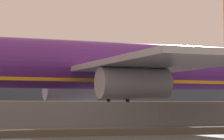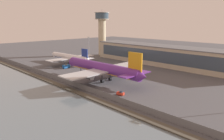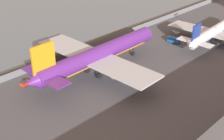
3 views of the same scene
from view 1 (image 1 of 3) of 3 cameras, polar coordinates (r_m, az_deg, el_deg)
ground_plane at (r=60.45m, az=-1.39°, el=-5.88°), size 500.00×500.00×0.00m
shoreline_seawall at (r=41.59m, az=7.83°, el=-6.41°), size 320.00×3.00×0.50m
perimeter_fence at (r=45.58m, az=5.15°, el=-4.98°), size 280.00×0.10×2.44m
cargo_jet_purple at (r=61.52m, az=-1.76°, el=0.30°), size 57.81×49.25×17.25m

